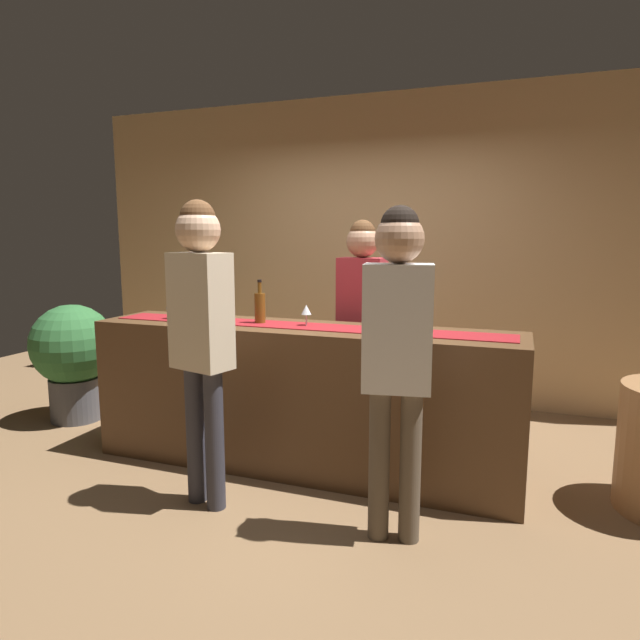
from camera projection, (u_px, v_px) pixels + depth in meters
The scene contains 12 objects.
ground_plane at pixel (301, 466), 3.79m from camera, with size 10.00×10.00×0.00m, color brown.
back_wall at pixel (373, 250), 5.33m from camera, with size 6.00×0.12×2.90m, color tan.
bar_counter at pixel (301, 397), 3.71m from camera, with size 2.90×0.60×0.98m, color #543821.
counter_runner_cloth at pixel (300, 326), 3.64m from camera, with size 2.76×0.28×0.01m, color maroon.
wine_bottle_green at pixel (196, 303), 3.96m from camera, with size 0.07×0.07×0.30m.
wine_bottle_amber at pixel (260, 307), 3.74m from camera, with size 0.07×0.07×0.30m.
wine_glass_near_customer at pixel (306, 310), 3.63m from camera, with size 0.07×0.07×0.14m.
wine_glass_mid_counter at pixel (170, 305), 3.93m from camera, with size 0.07×0.07×0.14m.
bartender at pixel (362, 307), 4.08m from camera, with size 0.35×0.24×1.70m.
customer_sipping at pixel (397, 339), 2.72m from camera, with size 0.37×0.26×1.73m.
customer_browsing at pixel (201, 319), 3.08m from camera, with size 0.38×0.28×1.78m.
potted_plant_tall at pixel (73, 354), 4.67m from camera, with size 0.69×0.69×1.01m.
Camera 1 is at (1.35, -3.33, 1.58)m, focal length 30.63 mm.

